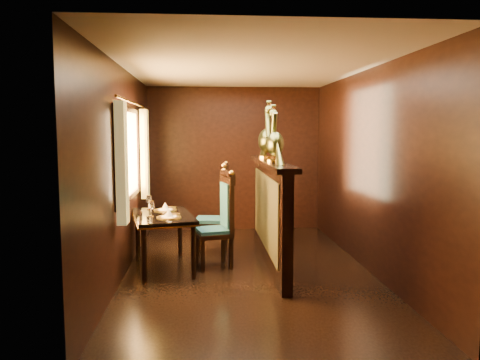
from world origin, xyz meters
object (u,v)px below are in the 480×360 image
at_px(chair_left, 222,216).
at_px(chair_right, 220,206).
at_px(peacock_right, 267,130).
at_px(dining_table, 163,220).
at_px(peacock_left, 275,133).

xyz_separation_m(chair_left, chair_right, (-0.01, 0.58, 0.03)).
relative_size(chair_right, peacock_right, 1.68).
bearing_deg(chair_left, dining_table, 171.81).
height_order(peacock_left, peacock_right, peacock_right).
distance_m(chair_left, peacock_right, 1.34).
xyz_separation_m(chair_right, peacock_left, (0.64, -0.91, 1.03)).
height_order(chair_right, peacock_left, peacock_left).
xyz_separation_m(dining_table, chair_right, (0.74, 0.64, 0.06)).
relative_size(dining_table, peacock_right, 1.67).
distance_m(chair_right, peacock_right, 1.26).
xyz_separation_m(chair_left, peacock_left, (0.64, -0.33, 1.06)).
xyz_separation_m(peacock_left, peacock_right, (0.00, 0.76, 0.04)).
relative_size(chair_left, peacock_right, 1.61).
bearing_deg(peacock_right, chair_left, -145.83).
bearing_deg(dining_table, chair_left, -6.68).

